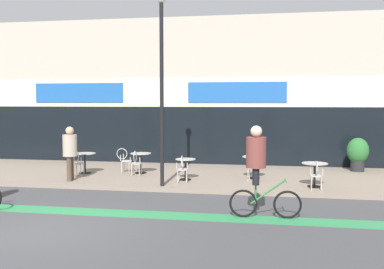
{
  "coord_description": "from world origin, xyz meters",
  "views": [
    {
      "loc": [
        4.9,
        -8.54,
        2.76
      ],
      "look_at": [
        2.17,
        6.71,
        1.6
      ],
      "focal_mm": 42.0,
      "sensor_mm": 36.0,
      "label": 1
    }
  ],
  "objects_px": {
    "cafe_chair_4_near": "(317,173)",
    "bistro_table_1": "(141,159)",
    "bistro_table_2": "(186,165)",
    "cyclist_1": "(258,163)",
    "cafe_chair_0_near": "(78,161)",
    "cafe_chair_1_side": "(124,159)",
    "bistro_table_4": "(315,170)",
    "bistro_table_3": "(254,162)",
    "cafe_chair_1_near": "(136,161)",
    "cafe_chair_3_near": "(253,166)",
    "cafe_chair_2_near": "(182,167)",
    "planter_pot": "(358,153)",
    "bistro_table_0": "(85,159)",
    "pedestrian_near_end": "(70,149)",
    "lamp_post": "(162,78)"
  },
  "relations": [
    {
      "from": "bistro_table_0",
      "to": "cafe_chair_2_near",
      "type": "relative_size",
      "value": 0.88
    },
    {
      "from": "cafe_chair_4_near",
      "to": "cafe_chair_2_near",
      "type": "bearing_deg",
      "value": 85.18
    },
    {
      "from": "cafe_chair_2_near",
      "to": "cafe_chair_4_near",
      "type": "distance_m",
      "value": 4.18
    },
    {
      "from": "bistro_table_1",
      "to": "cafe_chair_1_near",
      "type": "bearing_deg",
      "value": -89.62
    },
    {
      "from": "cafe_chair_4_near",
      "to": "bistro_table_4",
      "type": "bearing_deg",
      "value": 2.14
    },
    {
      "from": "bistro_table_2",
      "to": "cafe_chair_1_side",
      "type": "relative_size",
      "value": 0.78
    },
    {
      "from": "bistro_table_0",
      "to": "planter_pot",
      "type": "bearing_deg",
      "value": 12.79
    },
    {
      "from": "bistro_table_4",
      "to": "bistro_table_2",
      "type": "bearing_deg",
      "value": 172.77
    },
    {
      "from": "bistro_table_2",
      "to": "cafe_chair_0_near",
      "type": "bearing_deg",
      "value": 179.05
    },
    {
      "from": "cafe_chair_4_near",
      "to": "cafe_chair_1_near",
      "type": "bearing_deg",
      "value": 77.44
    },
    {
      "from": "bistro_table_2",
      "to": "cyclist_1",
      "type": "relative_size",
      "value": 0.32
    },
    {
      "from": "cafe_chair_2_near",
      "to": "bistro_table_1",
      "type": "bearing_deg",
      "value": 40.62
    },
    {
      "from": "planter_pot",
      "to": "bistro_table_4",
      "type": "bearing_deg",
      "value": -118.45
    },
    {
      "from": "bistro_table_1",
      "to": "planter_pot",
      "type": "distance_m",
      "value": 8.14
    },
    {
      "from": "bistro_table_4",
      "to": "planter_pot",
      "type": "relative_size",
      "value": 0.62
    },
    {
      "from": "lamp_post",
      "to": "cyclist_1",
      "type": "height_order",
      "value": "lamp_post"
    },
    {
      "from": "cafe_chair_1_near",
      "to": "cafe_chair_3_near",
      "type": "bearing_deg",
      "value": -98.5
    },
    {
      "from": "bistro_table_3",
      "to": "planter_pot",
      "type": "distance_m",
      "value": 4.41
    },
    {
      "from": "bistro_table_4",
      "to": "lamp_post",
      "type": "xyz_separation_m",
      "value": [
        -4.66,
        -0.69,
        2.8
      ]
    },
    {
      "from": "bistro_table_0",
      "to": "cafe_chair_1_side",
      "type": "xyz_separation_m",
      "value": [
        1.38,
        0.4,
        -0.02
      ]
    },
    {
      "from": "bistro_table_3",
      "to": "cafe_chair_4_near",
      "type": "bearing_deg",
      "value": -44.23
    },
    {
      "from": "bistro_table_4",
      "to": "bistro_table_3",
      "type": "bearing_deg",
      "value": 147.21
    },
    {
      "from": "cafe_chair_3_near",
      "to": "pedestrian_near_end",
      "type": "bearing_deg",
      "value": 105.7
    },
    {
      "from": "cafe_chair_4_near",
      "to": "bistro_table_1",
      "type": "bearing_deg",
      "value": 72.07
    },
    {
      "from": "lamp_post",
      "to": "pedestrian_near_end",
      "type": "relative_size",
      "value": 3.25
    },
    {
      "from": "cafe_chair_1_near",
      "to": "cafe_chair_3_near",
      "type": "relative_size",
      "value": 1.0
    },
    {
      "from": "bistro_table_0",
      "to": "cafe_chair_1_near",
      "type": "xyz_separation_m",
      "value": [
        2.01,
        -0.23,
        -0.02
      ]
    },
    {
      "from": "planter_pot",
      "to": "cyclist_1",
      "type": "distance_m",
      "value": 7.88
    },
    {
      "from": "bistro_table_3",
      "to": "cafe_chair_4_near",
      "type": "distance_m",
      "value": 2.66
    },
    {
      "from": "bistro_table_1",
      "to": "cafe_chair_1_side",
      "type": "distance_m",
      "value": 0.63
    },
    {
      "from": "cafe_chair_2_near",
      "to": "planter_pot",
      "type": "height_order",
      "value": "planter_pot"
    },
    {
      "from": "bistro_table_0",
      "to": "bistro_table_4",
      "type": "distance_m",
      "value": 8.14
    },
    {
      "from": "bistro_table_4",
      "to": "cafe_chair_2_near",
      "type": "bearing_deg",
      "value": -178.65
    },
    {
      "from": "bistro_table_4",
      "to": "cafe_chair_1_side",
      "type": "relative_size",
      "value": 0.87
    },
    {
      "from": "planter_pot",
      "to": "lamp_post",
      "type": "distance_m",
      "value": 8.19
    },
    {
      "from": "bistro_table_1",
      "to": "cafe_chair_0_near",
      "type": "relative_size",
      "value": 0.85
    },
    {
      "from": "bistro_table_0",
      "to": "cafe_chair_4_near",
      "type": "xyz_separation_m",
      "value": [
        8.05,
        -1.84,
        -0.02
      ]
    },
    {
      "from": "cafe_chair_1_near",
      "to": "cafe_chair_4_near",
      "type": "bearing_deg",
      "value": -108.16
    },
    {
      "from": "bistro_table_3",
      "to": "cafe_chair_2_near",
      "type": "distance_m",
      "value": 2.6
    },
    {
      "from": "pedestrian_near_end",
      "to": "cyclist_1",
      "type": "bearing_deg",
      "value": 149.32
    },
    {
      "from": "planter_pot",
      "to": "pedestrian_near_end",
      "type": "xyz_separation_m",
      "value": [
        -9.76,
        -3.81,
        0.37
      ]
    },
    {
      "from": "cafe_chair_4_near",
      "to": "planter_pot",
      "type": "distance_m",
      "value": 4.51
    },
    {
      "from": "bistro_table_1",
      "to": "cafe_chair_0_near",
      "type": "distance_m",
      "value": 2.25
    },
    {
      "from": "bistro_table_4",
      "to": "cafe_chair_1_side",
      "type": "height_order",
      "value": "cafe_chair_1_side"
    },
    {
      "from": "bistro_table_1",
      "to": "cafe_chair_3_near",
      "type": "relative_size",
      "value": 0.85
    },
    {
      "from": "bistro_table_1",
      "to": "cafe_chair_0_near",
      "type": "bearing_deg",
      "value": -152.99
    },
    {
      "from": "cafe_chair_3_near",
      "to": "planter_pot",
      "type": "height_order",
      "value": "planter_pot"
    },
    {
      "from": "bistro_table_0",
      "to": "cafe_chair_4_near",
      "type": "height_order",
      "value": "cafe_chair_4_near"
    },
    {
      "from": "planter_pot",
      "to": "pedestrian_near_end",
      "type": "bearing_deg",
      "value": -158.69
    },
    {
      "from": "cafe_chair_0_near",
      "to": "cafe_chair_1_side",
      "type": "relative_size",
      "value": 1.0
    }
  ]
}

